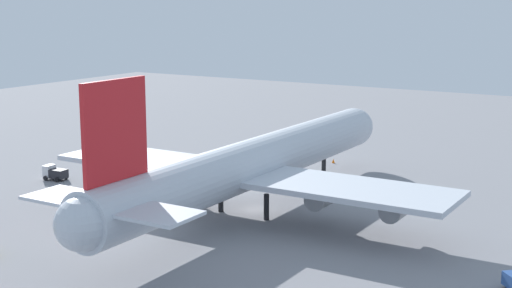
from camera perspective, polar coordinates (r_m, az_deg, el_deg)
ground_plane at (r=99.24m, az=0.00°, el=-5.14°), size 282.43×282.43×0.00m
cargo_airplane at (r=97.34m, az=-0.10°, el=-1.50°), size 70.61×56.12×20.15m
fuel_truck at (r=119.48m, az=-15.42°, el=-2.18°), size 2.68×3.87×2.28m
safety_cone_nose at (r=127.96m, az=6.05°, el=-1.32°), size 0.52×0.52×0.75m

